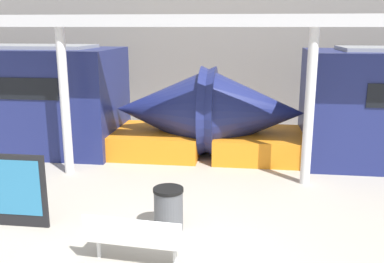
{
  "coord_description": "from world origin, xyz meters",
  "views": [
    {
      "loc": [
        1.31,
        -5.88,
        3.75
      ],
      "look_at": [
        0.07,
        3.54,
        1.4
      ],
      "focal_mm": 40.0,
      "sensor_mm": 36.0,
      "label": 1
    }
  ],
  "objects_px": {
    "support_column_far": "(65,103)",
    "support_column_near": "(309,109)",
    "bench_near": "(134,236)",
    "poster_board": "(14,190)",
    "trash_bin": "(169,209)"
  },
  "relations": [
    {
      "from": "support_column_far",
      "to": "support_column_near",
      "type": "bearing_deg",
      "value": 0.0
    },
    {
      "from": "support_column_near",
      "to": "support_column_far",
      "type": "bearing_deg",
      "value": 180.0
    },
    {
      "from": "bench_near",
      "to": "poster_board",
      "type": "bearing_deg",
      "value": 162.58
    },
    {
      "from": "poster_board",
      "to": "support_column_near",
      "type": "xyz_separation_m",
      "value": [
        5.78,
        3.08,
        1.14
      ]
    },
    {
      "from": "bench_near",
      "to": "support_column_near",
      "type": "xyz_separation_m",
      "value": [
        3.17,
        4.12,
        1.37
      ]
    },
    {
      "from": "bench_near",
      "to": "poster_board",
      "type": "height_order",
      "value": "poster_board"
    },
    {
      "from": "poster_board",
      "to": "trash_bin",
      "type": "bearing_deg",
      "value": 4.53
    },
    {
      "from": "trash_bin",
      "to": "support_column_far",
      "type": "xyz_separation_m",
      "value": [
        -3.18,
        2.84,
        1.45
      ]
    },
    {
      "from": "poster_board",
      "to": "support_column_far",
      "type": "bearing_deg",
      "value": 94.72
    },
    {
      "from": "poster_board",
      "to": "support_column_far",
      "type": "distance_m",
      "value": 3.29
    },
    {
      "from": "trash_bin",
      "to": "support_column_near",
      "type": "xyz_separation_m",
      "value": [
        2.85,
        2.84,
        1.45
      ]
    },
    {
      "from": "trash_bin",
      "to": "poster_board",
      "type": "bearing_deg",
      "value": -175.47
    },
    {
      "from": "poster_board",
      "to": "support_column_near",
      "type": "bearing_deg",
      "value": 28.02
    },
    {
      "from": "support_column_near",
      "to": "support_column_far",
      "type": "height_order",
      "value": "same"
    },
    {
      "from": "bench_near",
      "to": "support_column_far",
      "type": "xyz_separation_m",
      "value": [
        -2.86,
        4.12,
        1.37
      ]
    }
  ]
}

